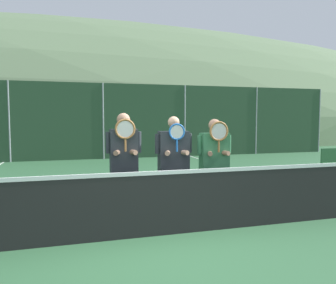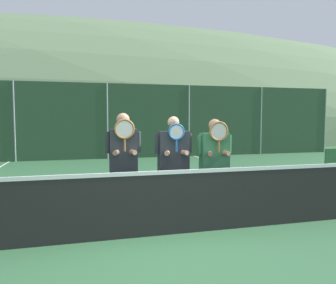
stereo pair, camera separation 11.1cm
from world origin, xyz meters
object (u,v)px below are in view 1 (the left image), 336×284
(player_center_right, at_px, (214,159))
(car_center, at_px, (161,133))
(car_left_of_center, at_px, (60,135))
(player_center_left, at_px, (174,159))
(player_leftmost, at_px, (124,160))
(car_right_of_center, at_px, (252,132))

(player_center_right, bearing_deg, car_center, 80.27)
(player_center_right, xyz_separation_m, car_left_of_center, (-3.00, 10.75, -0.11))
(player_center_left, xyz_separation_m, car_center, (2.62, 11.04, -0.10))
(player_center_left, relative_size, player_center_right, 1.03)
(player_center_right, xyz_separation_m, car_center, (1.90, 11.06, -0.09))
(player_leftmost, height_order, car_center, car_center)
(player_leftmost, xyz_separation_m, car_left_of_center, (-1.45, 10.78, -0.15))
(player_leftmost, distance_m, car_center, 11.61)
(player_center_left, bearing_deg, player_center_right, -1.52)
(car_left_of_center, relative_size, car_right_of_center, 0.94)
(car_right_of_center, bearing_deg, player_center_left, -125.55)
(car_right_of_center, bearing_deg, player_center_right, -122.87)
(player_center_right, relative_size, car_left_of_center, 0.40)
(player_center_right, height_order, car_left_of_center, car_left_of_center)
(player_center_left, distance_m, car_right_of_center, 13.16)
(player_center_left, xyz_separation_m, player_center_right, (0.72, -0.02, -0.01))
(player_leftmost, relative_size, player_center_left, 1.03)
(player_leftmost, xyz_separation_m, player_center_left, (0.83, 0.05, -0.03))
(player_leftmost, bearing_deg, player_center_right, 1.00)
(car_center, relative_size, car_right_of_center, 0.96)
(car_center, bearing_deg, car_right_of_center, -3.71)
(car_center, bearing_deg, player_leftmost, -107.29)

